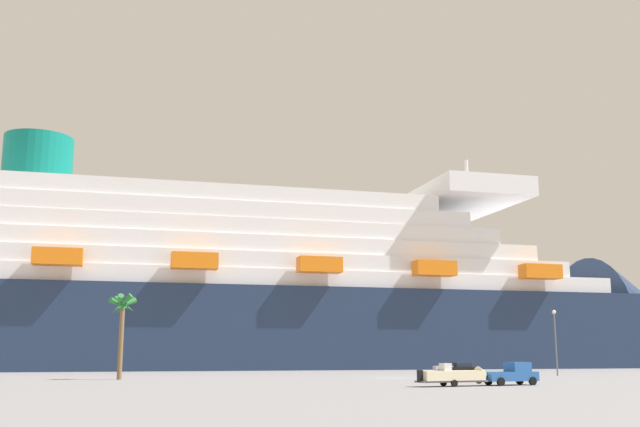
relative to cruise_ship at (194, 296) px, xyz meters
The scene contains 8 objects.
ground_plane 37.39m from the cruise_ship, 51.02° to the right, with size 600.00×600.00×0.00m, color gray.
cruise_ship is the anchor object (origin of this frame).
pickup_truck 85.37m from the cruise_ship, 71.86° to the right, with size 5.86×3.02×2.20m.
small_boat_on_trailer 84.72m from the cruise_ship, 76.09° to the right, with size 8.93×3.01×2.15m.
palm_tree 57.55m from the cruise_ship, 101.73° to the right, with size 3.45×3.20×10.10m.
street_lamp 72.30m from the cruise_ship, 49.93° to the right, with size 0.56×0.56×8.93m.
parked_car_black_coupe 59.07m from the cruise_ship, 50.03° to the right, with size 4.31×2.20×1.58m.
parked_car_silver_sedan 53.72m from the cruise_ship, 42.17° to the right, with size 4.46×2.42×1.58m.
Camera 1 is at (-30.42, -90.50, 3.14)m, focal length 41.22 mm.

